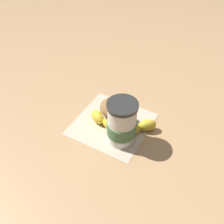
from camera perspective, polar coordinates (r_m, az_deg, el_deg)
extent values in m
plane|color=tan|center=(0.78, 0.00, -2.61)|extent=(3.00, 3.00, 0.00)
cube|color=beige|center=(0.78, 0.00, -2.57)|extent=(0.22, 0.22, 0.00)
cylinder|color=silver|center=(0.70, 2.15, -2.56)|extent=(0.08, 0.08, 0.12)
cylinder|color=#2D2D2D|center=(0.65, 2.30, 1.45)|extent=(0.08, 0.08, 0.01)
cylinder|color=#4C754C|center=(0.71, 2.12, -3.38)|extent=(0.08, 0.08, 0.04)
cylinder|color=beige|center=(0.77, 0.47, -1.31)|extent=(0.06, 0.06, 0.04)
ellipsoid|color=olive|center=(0.74, 0.49, 0.94)|extent=(0.08, 0.08, 0.05)
ellipsoid|color=yellow|center=(0.77, -3.16, -1.07)|extent=(0.06, 0.05, 0.04)
ellipsoid|color=yellow|center=(0.75, -0.01, -2.65)|extent=(0.06, 0.04, 0.04)
ellipsoid|color=yellow|center=(0.75, 3.86, -3.29)|extent=(0.07, 0.06, 0.04)
ellipsoid|color=yellow|center=(0.76, 7.71, -2.85)|extent=(0.06, 0.06, 0.04)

